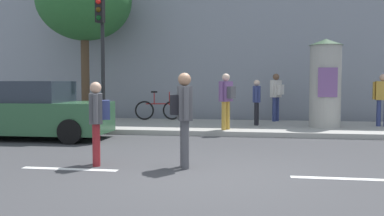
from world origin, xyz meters
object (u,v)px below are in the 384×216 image
Objects in this scene: traffic_light at (101,41)px; pedestrian_in_dark_shirt at (383,96)px; street_tree at (84,1)px; pedestrian_with_bag at (183,111)px; pedestrian_near_pole at (226,96)px; bicycle_leaning at (158,110)px; parked_car_dark at (30,111)px; pedestrian_with_backpack at (257,99)px; pedestrian_in_light_jacket at (97,116)px; pedestrian_in_red_top at (276,93)px; poster_column at (325,83)px.

traffic_light is 2.35× the size of pedestrian_in_dark_shirt.
street_tree is 3.40× the size of pedestrian_with_bag.
pedestrian_near_pole reaches higher than bicycle_leaning.
street_tree is 3.51× the size of pedestrian_near_pole.
parked_car_dark reaches higher than bicycle_leaning.
pedestrian_in_dark_shirt is at bearing 13.23° from traffic_light.
pedestrian_with_backpack is (6.30, -0.68, -3.54)m from street_tree.
traffic_light reaches higher than pedestrian_in_light_jacket.
traffic_light is 3.44m from street_tree.
bicycle_leaning is at bearing 72.91° from traffic_light.
pedestrian_in_light_jacket is 0.93× the size of pedestrian_in_dark_shirt.
bicycle_leaning is 0.41× the size of parked_car_dark.
pedestrian_in_light_jacket is 8.90m from pedestrian_in_red_top.
street_tree is 3.40× the size of pedestrian_in_red_top.
pedestrian_in_dark_shirt is 5.20m from pedestrian_near_pole.
traffic_light is 2.98m from parked_car_dark.
pedestrian_in_red_top reaches higher than pedestrian_near_pole.
pedestrian_near_pole is 0.97× the size of bicycle_leaning.
street_tree is 8.82m from pedestrian_in_light_jacket.
parked_car_dark reaches higher than pedestrian_in_light_jacket.
pedestrian_near_pole is 4.11m from bicycle_leaning.
poster_column is at bearing -52.61° from pedestrian_in_red_top.
street_tree is 3.93× the size of pedestrian_with_backpack.
traffic_light reaches higher than pedestrian_with_backpack.
street_tree is 6.77m from pedestrian_near_pole.
pedestrian_with_backpack is at bearing -6.16° from street_tree.
bicycle_leaning is (0.99, 3.21, -2.30)m from traffic_light.
pedestrian_with_backpack is at bearing 170.43° from poster_column.
bicycle_leaning is (-3.70, 1.39, -0.49)m from pedestrian_with_backpack.
pedestrian_in_red_top is at bearing 31.85° from traffic_light.
parked_car_dark is (-3.27, 3.26, -0.17)m from pedestrian_in_light_jacket.
traffic_light is at bearing 125.60° from pedestrian_with_bag.
pedestrian_in_light_jacket is (-1.65, -0.01, -0.11)m from pedestrian_with_bag.
pedestrian_in_light_jacket is at bearing -113.93° from pedestrian_in_red_top.
pedestrian_in_dark_shirt is at bearing -2.54° from street_tree.
pedestrian_with_bag is 1.00× the size of pedestrian_in_red_top.
pedestrian_with_backpack is at bearing -20.60° from bicycle_leaning.
poster_column is 2.01m from pedestrian_in_dark_shirt.
traffic_light reaches higher than pedestrian_in_red_top.
pedestrian_with_bag reaches higher than pedestrian_with_backpack.
pedestrian_with_bag is 8.62m from pedestrian_in_dark_shirt.
traffic_light is at bearing -166.77° from pedestrian_in_dark_shirt.
pedestrian_in_red_top is (5.38, 3.34, -1.65)m from traffic_light.
pedestrian_in_red_top is (-1.44, 1.88, -0.37)m from poster_column.
pedestrian_in_dark_shirt reaches higher than pedestrian_with_bag.
poster_column reaches higher than pedestrian_in_red_top.
pedestrian_with_bag is 8.36m from pedestrian_in_red_top.
pedestrian_with_bag is 1.03× the size of pedestrian_near_pole.
pedestrian_with_backpack is 0.35× the size of parked_car_dark.
pedestrian_with_backpack is at bearing 79.16° from pedestrian_with_bag.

